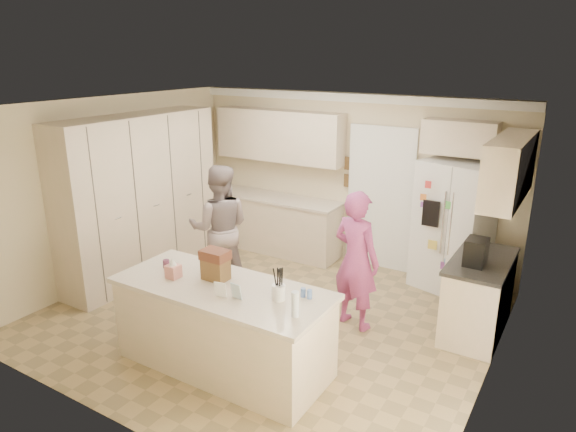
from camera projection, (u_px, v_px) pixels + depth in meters
The scene contains 41 objects.
floor at pixel (267, 317), 6.43m from camera, with size 5.20×4.60×0.02m, color #9B8357.
ceiling at pixel (264, 105), 5.63m from camera, with size 5.20×4.60×0.02m, color white.
wall_back at pixel (349, 179), 7.91m from camera, with size 5.20×0.02×2.60m, color beige.
wall_front at pixel (107, 294), 4.15m from camera, with size 5.20×0.02×2.60m, color beige.
wall_left at pixel (114, 189), 7.33m from camera, with size 0.02×4.60×2.60m, color beige.
wall_right at pixel (500, 264), 4.74m from camera, with size 0.02×4.60×2.60m, color beige.
crown_back at pixel (350, 98), 7.49m from camera, with size 5.20×0.08×0.12m, color white.
pantry_bank at pixel (140, 197), 7.37m from camera, with size 0.60×2.60×2.35m, color beige.
back_base_cab at pixel (275, 225), 8.49m from camera, with size 2.20×0.60×0.88m, color beige.
back_countertop at pixel (275, 198), 8.34m from camera, with size 2.24×0.63×0.04m, color beige.
back_upper_cab at pixel (279, 136), 8.15m from camera, with size 2.20×0.35×0.80m, color beige.
doorway_opening at pixel (381, 200), 7.69m from camera, with size 0.90×0.06×2.10m, color black.
doorway_casing at pixel (380, 200), 7.66m from camera, with size 1.02×0.03×2.22m, color white.
wall_frame_upper at pixel (349, 163), 7.79m from camera, with size 0.15×0.02×0.20m, color brown.
wall_frame_lower at pixel (349, 181), 7.87m from camera, with size 0.15×0.02×0.20m, color brown.
refrigerator at pixel (453, 227), 6.98m from camera, with size 0.90×0.70×1.80m, color white.
fridge_seam at pixel (446, 234), 6.69m from camera, with size 0.01×0.02×1.78m, color gray.
fridge_dispenser at pixel (431, 213), 6.72m from camera, with size 0.22×0.03×0.35m, color black.
fridge_handle_l at pixel (443, 223), 6.66m from camera, with size 0.02×0.02×0.85m, color silver.
fridge_handle_r at pixel (451, 224), 6.61m from camera, with size 0.02×0.02×0.85m, color silver.
over_fridge_cab at pixel (460, 138), 6.70m from camera, with size 0.95×0.35×0.45m, color beige.
right_base_cab at pixel (478, 298), 5.97m from camera, with size 0.60×1.20×0.88m, color beige.
right_countertop at pixel (482, 261), 5.83m from camera, with size 0.63×1.24×0.04m, color #2D2B28.
right_upper_cab at pixel (510, 169), 5.61m from camera, with size 0.35×1.50×0.70m, color beige.
coffee_maker at pixel (476, 252), 5.64m from camera, with size 0.22×0.28×0.30m, color black.
island_base at pixel (223, 329), 5.30m from camera, with size 2.20×0.90×0.88m, color beige.
island_top at pixel (222, 288), 5.16m from camera, with size 2.28×0.96×0.05m, color beige.
utensil_crock at pixel (279, 292), 4.85m from camera, with size 0.13×0.13×0.15m, color white.
tissue_box at pixel (173, 271), 5.32m from camera, with size 0.13×0.13×0.14m, color tan.
tissue_plume at pixel (173, 262), 5.29m from camera, with size 0.08×0.08×0.08m, color white.
dollhouse_body at pixel (216, 269), 5.28m from camera, with size 0.26×0.18×0.22m, color brown.
dollhouse_roof at pixel (215, 255), 5.23m from camera, with size 0.28×0.20×0.10m, color #592D1E.
jam_jar at pixel (166, 264), 5.58m from camera, with size 0.07×0.07×0.09m, color #59263F.
greeting_card_a at pixel (220, 290), 4.89m from camera, with size 0.12×0.01×0.16m, color white.
greeting_card_b at pixel (236, 291), 4.86m from camera, with size 0.12×0.01×0.16m, color silver.
water_bottle at pixel (295, 304), 4.52m from camera, with size 0.07×0.07×0.24m, color silver.
shaker_salt at pixel (303, 292), 4.91m from camera, with size 0.05×0.05×0.09m, color #5071B5.
shaker_pepper at pixel (309, 294), 4.88m from camera, with size 0.05×0.05×0.09m, color #5071B5.
teen_boy at pixel (220, 228), 6.99m from camera, with size 0.85×0.66×1.75m, color gray.
teen_girl at pixel (356, 260), 6.01m from camera, with size 0.61×0.40×1.68m, color #C14B84.
fridge_magnets at pixel (446, 234), 6.69m from camera, with size 0.76×0.02×1.44m, color tan, non-canonical shape.
Camera 1 is at (3.22, -4.76, 3.17)m, focal length 32.00 mm.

